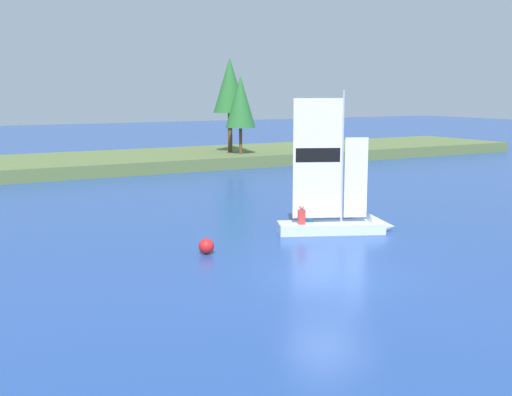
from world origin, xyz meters
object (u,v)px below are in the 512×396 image
Objects in this scene: sailboat at (346,220)px; channel_buoy at (206,246)px; shoreline_tree_centre at (230,86)px; shoreline_tree_midleft at (240,102)px.

sailboat is 6.48m from channel_buoy.
shoreline_tree_centre reaches higher than sailboat.
channel_buoy is (-6.46, -0.41, -0.25)m from sailboat.
shoreline_tree_midleft reaches higher than sailboat.
shoreline_tree_midleft is 0.99× the size of sailboat.
shoreline_tree_midleft reaches higher than channel_buoy.
sailboat is (-7.91, -25.57, -5.59)m from shoreline_tree_centre.
shoreline_tree_midleft is 2.28m from shoreline_tree_centre.
sailboat reaches higher than channel_buoy.
sailboat is at bearing -107.19° from shoreline_tree_centre.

